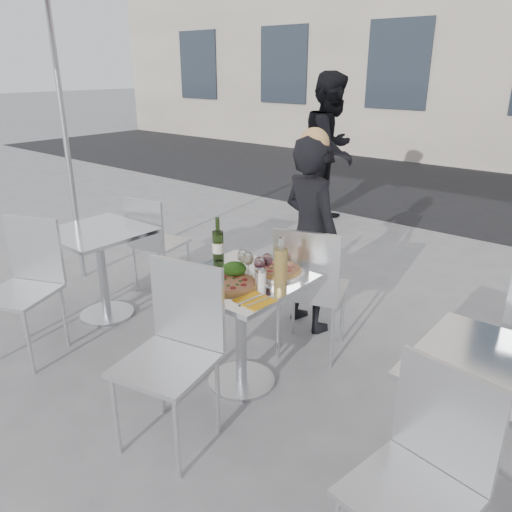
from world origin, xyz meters
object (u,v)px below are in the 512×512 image
Objects in this scene: side_chair_lnear at (27,276)px; pizza_near at (231,284)px; sugar_shaker at (261,277)px; wineglass_red_a at (260,264)px; chair_far at (309,283)px; wineglass_red_b at (267,261)px; wine_bottle at (218,244)px; side_table_right at (494,407)px; side_chair_lfar at (153,237)px; carafe at (281,266)px; chair_near at (176,340)px; wineglass_white_b at (248,259)px; napkin_right at (255,300)px; woman_diner at (311,235)px; wineglass_white_a at (243,257)px; salad_plate at (234,270)px; napkin_left at (189,277)px; pedestrian_a at (331,150)px; side_table_left at (100,255)px; main_table at (241,309)px; pizza_far at (279,271)px; side_chair_rnear at (425,465)px.

side_chair_lnear reaches higher than pizza_near.
wineglass_red_a is at bearing 134.39° from sugar_shaker.
wineglass_red_b is (-0.03, -0.42, 0.28)m from chair_far.
pizza_near is at bearing -36.17° from wine_bottle.
side_chair_lnear is 3.16× the size of pizza_near.
side_table_right is at bearing -11.47° from side_chair_lnear.
side_table_right is 7.01× the size of sugar_shaker.
carafe is (1.79, -0.50, 0.34)m from side_chair_lfar.
chair_near is at bearing 65.15° from chair_far.
wineglass_white_b is 0.78× the size of napkin_right.
side_table_right is 3.01m from side_chair_lnear.
side_chair_lnear is (0.11, -1.22, 0.05)m from side_chair_lfar.
wine_bottle is 0.50m from sugar_shaker.
chair_near is at bearing -158.58° from side_table_right.
woman_diner is 9.57× the size of wineglass_white_a.
salad_plate is 1.40× the size of wineglass_white_b.
napkin_right is (0.39, -1.14, -0.00)m from woman_diner.
wineglass_red_b is (1.67, -0.47, 0.33)m from side_chair_lfar.
wine_bottle is 0.55m from carafe.
pizza_near is 1.96× the size of wineglass_red_a.
chair_far is 4.88× the size of napkin_left.
pedestrian_a is at bearing 114.11° from wineglass_white_b.
pizza_near is 1.53× the size of napkin_right.
chair_far is at bearing 18.00° from side_table_left.
wineglass_red_b is 0.78× the size of napkin_right.
side_table_left is 1.24m from wine_bottle.
wineglass_white_a is (-0.19, -0.47, 0.28)m from chair_far.
pedestrian_a is 12.15× the size of wineglass_red_b.
chair_near is 0.74m from wineglass_red_b.
carafe is at bearing 19.17° from main_table.
pedestrian_a is 3.95m from pizza_near.
wineglass_red_a is 0.07m from wineglass_red_b.
side_chair_lnear is at bearing -153.37° from wineglass_white_a.
pizza_near is at bearing -162.98° from pedestrian_a.
wine_bottle reaches higher than wineglass_red_a.
napkin_right is at bearing 6.56° from napkin_left.
chair_far is 6.21× the size of wineglass_red_a.
pizza_far is at bearing 53.86° from wineglass_white_b.
wineglass_red_a is (1.56, 0.67, 0.28)m from side_chair_lnear.
main_table is at bearing 147.81° from side_chair_lfar.
pedestrian_a is at bearing 113.28° from pizza_near.
carafe is (1.69, 0.72, 0.29)m from side_chair_lnear.
side_chair_rnear is 1.45m from pizza_near.
wineglass_white_b is at bearing 74.12° from main_table.
sugar_shaker reaches higher than salad_plate.
chair_near is at bearing -85.71° from main_table.
side_chair_lfar reaches higher than side_table_left.
main_table is 1.58m from side_chair_lnear.
side_table_right is at bearing -1.74° from wineglass_red_a.
wineglass_red_a is (-0.12, -0.04, -0.01)m from carafe.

